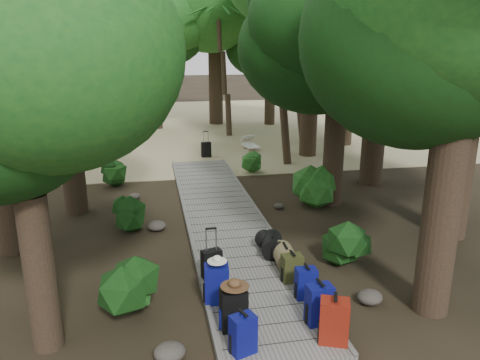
{
  "coord_description": "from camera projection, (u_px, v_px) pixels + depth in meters",
  "views": [
    {
      "loc": [
        -1.78,
        -10.3,
        4.43
      ],
      "look_at": [
        0.48,
        1.21,
        1.0
      ],
      "focal_mm": 35.0,
      "sensor_mm": 36.0,
      "label": 1
    }
  ],
  "objects": [
    {
      "name": "ground",
      "position": [
        230.0,
        235.0,
        11.27
      ],
      "size": [
        120.0,
        120.0,
        0.0
      ],
      "primitive_type": "plane",
      "color": "#322619",
      "rests_on": "ground"
    },
    {
      "name": "sand_beach",
      "position": [
        181.0,
        125.0,
        26.34
      ],
      "size": [
        40.0,
        22.0,
        0.02
      ],
      "primitive_type": "cube",
      "color": "tan",
      "rests_on": "ground"
    },
    {
      "name": "boardwalk",
      "position": [
        223.0,
        218.0,
        12.2
      ],
      "size": [
        2.0,
        12.0,
        0.12
      ],
      "primitive_type": "cube",
      "color": "gray",
      "rests_on": "ground"
    },
    {
      "name": "backpack_left_a",
      "position": [
        243.0,
        332.0,
        6.69
      ],
      "size": [
        0.42,
        0.35,
        0.66
      ],
      "primitive_type": null,
      "rotation": [
        0.0,
        0.0,
        0.34
      ],
      "color": "#0D0A6B",
      "rests_on": "boardwalk"
    },
    {
      "name": "backpack_left_b",
      "position": [
        234.0,
        307.0,
        7.26
      ],
      "size": [
        0.42,
        0.31,
        0.75
      ],
      "primitive_type": null,
      "rotation": [
        0.0,
        0.0,
        0.06
      ],
      "color": "black",
      "rests_on": "boardwalk"
    },
    {
      "name": "backpack_left_c",
      "position": [
        217.0,
        282.0,
        8.01
      ],
      "size": [
        0.44,
        0.34,
        0.77
      ],
      "primitive_type": null,
      "rotation": [
        0.0,
        0.0,
        -0.1
      ],
      "color": "#0D0A6B",
      "rests_on": "boardwalk"
    },
    {
      "name": "backpack_right_a",
      "position": [
        334.0,
        319.0,
        6.93
      ],
      "size": [
        0.51,
        0.44,
        0.76
      ],
      "primitive_type": null,
      "rotation": [
        0.0,
        0.0,
        -0.38
      ],
      "color": "maroon",
      "rests_on": "boardwalk"
    },
    {
      "name": "backpack_right_b",
      "position": [
        319.0,
        302.0,
        7.41
      ],
      "size": [
        0.43,
        0.31,
        0.73
      ],
      "primitive_type": null,
      "rotation": [
        0.0,
        0.0,
        0.08
      ],
      "color": "#0D0A6B",
      "rests_on": "boardwalk"
    },
    {
      "name": "backpack_right_c",
      "position": [
        306.0,
        282.0,
        8.18
      ],
      "size": [
        0.36,
        0.26,
        0.61
      ],
      "primitive_type": null,
      "rotation": [
        0.0,
        0.0,
        -0.01
      ],
      "color": "#0D0A6B",
      "rests_on": "boardwalk"
    },
    {
      "name": "backpack_right_d",
      "position": [
        292.0,
        267.0,
        8.76
      ],
      "size": [
        0.39,
        0.29,
        0.58
      ],
      "primitive_type": null,
      "rotation": [
        0.0,
        0.0,
        0.03
      ],
      "color": "#373817",
      "rests_on": "boardwalk"
    },
    {
      "name": "duffel_right_khaki",
      "position": [
        285.0,
        256.0,
        9.36
      ],
      "size": [
        0.47,
        0.67,
        0.43
      ],
      "primitive_type": null,
      "rotation": [
        0.0,
        0.0,
        -0.06
      ],
      "color": "#786244",
      "rests_on": "boardwalk"
    },
    {
      "name": "duffel_right_black",
      "position": [
        272.0,
        245.0,
        9.88
      ],
      "size": [
        0.6,
        0.78,
        0.44
      ],
      "primitive_type": null,
      "rotation": [
        0.0,
        0.0,
        -0.25
      ],
      "color": "black",
      "rests_on": "boardwalk"
    },
    {
      "name": "suitcase_on_boardwalk",
      "position": [
        212.0,
        264.0,
        8.85
      ],
      "size": [
        0.42,
        0.31,
        0.58
      ],
      "primitive_type": null,
      "rotation": [
        0.0,
        0.0,
        0.3
      ],
      "color": "black",
      "rests_on": "boardwalk"
    },
    {
      "name": "lone_suitcase_on_sand",
      "position": [
        206.0,
        149.0,
        18.87
      ],
      "size": [
        0.4,
        0.25,
        0.6
      ],
      "primitive_type": null,
      "rotation": [
        0.0,
        0.0,
        0.08
      ],
      "color": "black",
      "rests_on": "sand_beach"
    },
    {
      "name": "hat_brown",
      "position": [
        235.0,
        282.0,
        7.11
      ],
      "size": [
        0.44,
        0.44,
        0.13
      ],
      "primitive_type": null,
      "color": "#51351E",
      "rests_on": "backpack_left_b"
    },
    {
      "name": "hat_white",
      "position": [
        217.0,
        258.0,
        7.88
      ],
      "size": [
        0.33,
        0.33,
        0.11
      ],
      "primitive_type": null,
      "color": "silver",
      "rests_on": "backpack_left_c"
    },
    {
      "name": "kayak",
      "position": [
        117.0,
        147.0,
        19.84
      ],
      "size": [
        1.43,
        3.67,
        0.36
      ],
      "primitive_type": "ellipsoid",
      "rotation": [
        0.0,
        0.0,
        -0.18
      ],
      "color": "#A2200D",
      "rests_on": "sand_beach"
    },
    {
      "name": "sun_lounger",
      "position": [
        251.0,
        143.0,
        20.22
      ],
      "size": [
        0.76,
        1.71,
        0.53
      ],
      "primitive_type": null,
      "rotation": [
        0.0,
        0.0,
        0.14
      ],
      "color": "silver",
      "rests_on": "sand_beach"
    },
    {
      "name": "tree_right_a",
      "position": [
        462.0,
        55.0,
        6.9
      ],
      "size": [
        5.12,
        5.12,
        8.53
      ],
      "primitive_type": null,
      "color": "black",
      "rests_on": "ground"
    },
    {
      "name": "tree_right_b",
      "position": [
        478.0,
        32.0,
        9.91
      ],
      "size": [
        5.22,
        5.22,
        9.33
      ],
      "primitive_type": null,
      "color": "black",
      "rests_on": "ground"
    },
    {
      "name": "tree_right_c",
      "position": [
        339.0,
        56.0,
        12.33
      ],
      "size": [
        4.75,
        4.75,
        8.22
      ],
      "primitive_type": null,
      "color": "black",
      "rests_on": "ground"
    },
    {
      "name": "tree_right_d",
      "position": [
        383.0,
        16.0,
        13.99
      ],
      "size": [
        5.7,
        5.7,
        10.44
      ],
      "primitive_type": null,
      "color": "black",
      "rests_on": "ground"
    },
    {
      "name": "tree_right_e",
      "position": [
        313.0,
        29.0,
        17.89
      ],
      "size": [
        5.5,
        5.5,
        9.9
      ],
      "primitive_type": null,
      "color": "black",
      "rests_on": "ground"
    },
    {
      "name": "tree_right_f",
      "position": [
        350.0,
        19.0,
        19.86
      ],
      "size": [
        6.07,
        6.07,
        10.83
      ],
      "primitive_type": null,
      "color": "black",
      "rests_on": "ground"
    },
    {
      "name": "tree_left_a",
      "position": [
        22.0,
        141.0,
        6.24
      ],
      "size": [
        3.81,
        3.81,
        6.34
      ],
      "primitive_type": null,
      "color": "black",
      "rests_on": "ground"
    },
    {
      "name": "tree_left_c",
      "position": [
        60.0,
        47.0,
        11.57
      ],
      "size": [
        5.01,
        5.01,
        8.71
      ],
      "primitive_type": null,
      "color": "black",
      "rests_on": "ground"
    },
    {
      "name": "tree_back_a",
      "position": [
        153.0,
        45.0,
        24.15
      ],
      "size": [
        5.02,
        5.02,
        8.68
      ],
      "primitive_type": null,
      "color": "black",
      "rests_on": "ground"
    },
    {
      "name": "tree_back_b",
      "position": [
        215.0,
        21.0,
        25.31
      ],
      "size": [
        6.3,
        6.3,
        11.25
      ],
      "primitive_type": null,
      "color": "black",
      "rests_on": "ground"
    },
    {
      "name": "tree_back_c",
      "position": [
        271.0,
        49.0,
        25.53
      ],
      "size": [
        4.62,
        4.62,
        8.32
      ],
      "primitive_type": null,
      "color": "black",
      "rests_on": "ground"
    },
    {
      "name": "tree_back_d",
      "position": [
        58.0,
        54.0,
        22.21
      ],
      "size": [
        4.77,
        4.77,
        7.94
      ],
      "primitive_type": null,
      "color": "black",
      "rests_on": "ground"
    },
    {
      "name": "palm_right_a",
      "position": [
        291.0,
        70.0,
        17.16
      ],
      "size": [
        4.11,
        4.11,
        7.01
      ],
      "primitive_type": null,
      "color": "#113F13",
      "rests_on": "ground"
    },
    {
      "name": "palm_right_b",
      "position": [
        304.0,
        48.0,
        21.09
      ],
      "size": [
        4.38,
        4.38,
        8.47
      ],
      "primitive_type": null,
      "color": "#113F13",
      "rests_on": "ground"
    },
    {
      "name": "palm_right_c",
      "position": [
        232.0,
        73.0,
        22.74
      ],
      "size": [
        3.84,
        3.84,
        6.11
      ],
      "primitive_type": null,
      "color": "#113F13",
      "rests_on": "ground"
    },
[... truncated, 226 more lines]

